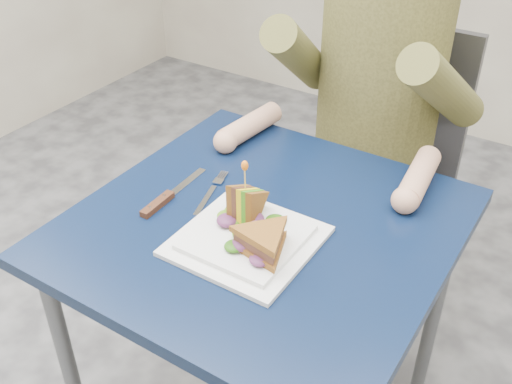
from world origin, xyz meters
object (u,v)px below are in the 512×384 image
Objects in this scene: sandwich_flat at (264,241)px; fork at (210,193)px; table at (263,250)px; plate at (247,239)px; sandwich_upright at (245,205)px; diner at (381,51)px; knife at (163,200)px; chair at (381,157)px.

sandwich_flat is 0.25m from fork.
sandwich_flat is (0.07, -0.10, 0.12)m from table.
sandwich_upright is at bearing 125.78° from plate.
plate is (0.01, -0.08, 0.09)m from table.
table is at bearing -90.00° from diner.
knife is (-0.20, -0.03, -0.05)m from sandwich_upright.
sandwich_upright reaches higher than sandwich_flat.
knife is at bearing -106.51° from chair.
knife is at bearing 171.18° from sandwich_flat.
diner reaches higher than plate.
chair is at bearing 90.00° from table.
diner is 0.62m from sandwich_upright.
diner is 0.67m from plate.
plate is at bearing -82.60° from table.
table is at bearing 97.40° from plate.
sandwich_flat is at bearing -84.45° from diner.
diner is at bearing 95.55° from sandwich_flat.
diner reaches higher than knife.
chair is 0.82m from sandwich_flat.
chair is at bearing 73.49° from knife.
chair is 7.18× the size of sandwich_upright.
fork is at bearing -102.89° from chair.
sandwich_flat is 1.21× the size of sandwich_upright.
diner is 0.69m from knife.
sandwich_upright is (-0.02, -0.60, -0.13)m from diner.
sandwich_upright reaches higher than knife.
table is 0.24m from knife.
sandwich_upright is 0.58× the size of knife.
fork is (-0.13, 0.05, -0.05)m from sandwich_upright.
chair reaches higher than plate.
diner reaches higher than sandwich_upright.
table is at bearing 15.41° from knife.
table is 4.24× the size of fork.
knife is at bearing -109.26° from diner.
plate is at bearing -4.78° from knife.
chair reaches higher than fork.
plate is 2.01× the size of sandwich_upright.
chair is 4.20× the size of knife.
fork is at bearing 173.17° from table.
table is 2.88× the size of plate.
sandwich_flat is at bearing -8.82° from knife.
chair is 0.71m from fork.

